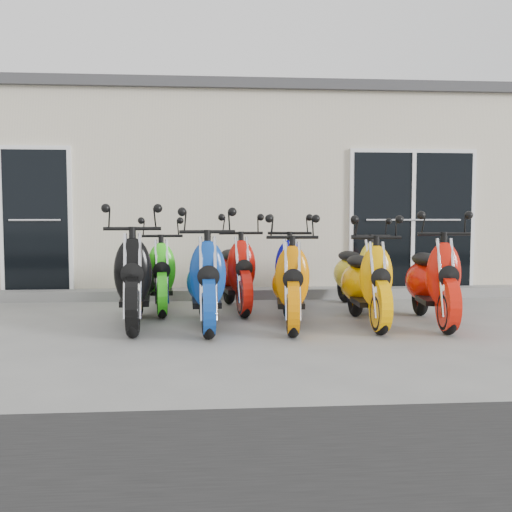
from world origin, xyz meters
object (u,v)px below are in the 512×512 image
at_px(scooter_front_red, 433,268).
at_px(scooter_back_green, 161,264).
at_px(scooter_back_red, 236,262).
at_px(scooter_back_yellow, 359,263).
at_px(scooter_front_orange_b, 367,270).
at_px(scooter_front_orange_a, 291,271).
at_px(scooter_back_blue, 290,262).
at_px(scooter_front_blue, 206,268).
at_px(scooter_front_black, 135,266).

distance_m(scooter_front_red, scooter_back_green, 3.45).
distance_m(scooter_back_red, scooter_back_yellow, 1.69).
relative_size(scooter_front_red, scooter_back_red, 1.02).
relative_size(scooter_front_red, scooter_back_yellow, 1.06).
height_order(scooter_front_orange_b, scooter_back_yellow, scooter_front_orange_b).
bearing_deg(scooter_back_red, scooter_front_orange_b, -45.40).
relative_size(scooter_front_red, scooter_back_green, 1.05).
bearing_deg(scooter_front_orange_a, scooter_back_blue, 87.96).
bearing_deg(scooter_back_blue, scooter_back_red, -171.85).
xyz_separation_m(scooter_front_blue, scooter_back_green, (-0.61, 1.19, -0.05)).
relative_size(scooter_front_black, scooter_back_blue, 1.08).
bearing_deg(scooter_front_orange_b, scooter_front_red, -0.42).
relative_size(scooter_front_orange_a, scooter_front_red, 0.97).
bearing_deg(scooter_front_black, scooter_back_green, 74.04).
distance_m(scooter_front_blue, scooter_front_orange_a, 0.96).
bearing_deg(scooter_front_red, scooter_front_blue, -173.40).
height_order(scooter_front_blue, scooter_back_yellow, scooter_front_blue).
xyz_separation_m(scooter_front_blue, scooter_front_red, (2.63, 0.01, -0.02)).
xyz_separation_m(scooter_front_orange_b, scooter_back_green, (-2.46, 1.16, -0.01)).
relative_size(scooter_back_red, scooter_back_yellow, 1.04).
distance_m(scooter_front_blue, scooter_back_green, 1.34).
height_order(scooter_front_orange_a, scooter_front_red, scooter_front_red).
distance_m(scooter_front_red, scooter_back_blue, 1.91).
relative_size(scooter_front_orange_b, scooter_front_red, 0.96).
xyz_separation_m(scooter_front_orange_b, scooter_front_red, (0.78, -0.02, 0.02)).
height_order(scooter_front_blue, scooter_back_green, scooter_front_blue).
relative_size(scooter_front_black, scooter_front_orange_b, 1.10).
distance_m(scooter_front_blue, scooter_back_blue, 1.61).
xyz_separation_m(scooter_front_blue, scooter_back_yellow, (2.07, 1.20, -0.06)).
bearing_deg(scooter_back_blue, scooter_front_orange_b, -48.85).
xyz_separation_m(scooter_back_red, scooter_back_yellow, (1.69, 0.04, -0.03)).
bearing_deg(scooter_back_red, scooter_front_orange_a, -71.84).
distance_m(scooter_front_orange_a, scooter_front_orange_b, 0.89).
xyz_separation_m(scooter_front_black, scooter_front_blue, (0.81, -0.14, -0.02)).
bearing_deg(scooter_back_red, scooter_front_blue, -115.83).
bearing_deg(scooter_back_green, scooter_front_orange_a, -44.12).
relative_size(scooter_back_red, scooter_back_blue, 1.00).
relative_size(scooter_front_blue, scooter_back_green, 1.08).
relative_size(scooter_front_orange_b, scooter_back_blue, 0.99).
height_order(scooter_front_black, scooter_front_orange_b, scooter_front_black).
xyz_separation_m(scooter_front_blue, scooter_front_orange_a, (0.95, -0.02, -0.04)).
distance_m(scooter_back_green, scooter_back_yellow, 2.68).
bearing_deg(scooter_back_green, scooter_back_red, -8.06).
bearing_deg(scooter_front_orange_a, scooter_front_orange_b, 8.65).
distance_m(scooter_front_red, scooter_back_red, 2.53).
xyz_separation_m(scooter_front_red, scooter_back_blue, (-1.52, 1.15, -0.01)).
xyz_separation_m(scooter_front_black, scooter_front_orange_b, (2.66, -0.11, -0.06)).
xyz_separation_m(scooter_front_orange_b, scooter_back_yellow, (0.22, 1.17, -0.02)).
height_order(scooter_back_green, scooter_back_red, scooter_back_red).
height_order(scooter_front_orange_b, scooter_back_blue, scooter_back_blue).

